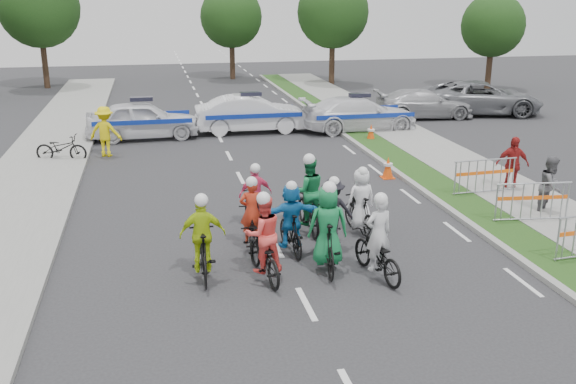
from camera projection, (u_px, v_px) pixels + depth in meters
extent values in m
plane|color=#28282B|center=(306.00, 304.00, 12.29)|extent=(90.00, 90.00, 0.00)
cube|color=gray|center=(441.00, 204.00, 17.97)|extent=(0.20, 60.00, 0.12)
cube|color=#1B4315|center=(464.00, 202.00, 18.11)|extent=(1.20, 60.00, 0.11)
cube|color=gray|center=(521.00, 198.00, 18.47)|extent=(2.40, 60.00, 0.13)
imported|color=black|center=(377.00, 255.00, 13.35)|extent=(0.98, 1.93, 0.97)
imported|color=silver|center=(378.00, 233.00, 13.15)|extent=(0.65, 0.49, 1.61)
sphere|color=white|center=(381.00, 199.00, 12.88)|extent=(0.28, 0.28, 0.28)
imported|color=black|center=(327.00, 245.00, 13.67)|extent=(0.78, 1.97, 1.15)
imported|color=#167D41|center=(328.00, 225.00, 13.48)|extent=(0.91, 0.65, 1.73)
sphere|color=white|center=(329.00, 188.00, 13.19)|extent=(0.30, 0.30, 0.30)
imported|color=black|center=(263.00, 256.00, 13.30)|extent=(0.92, 1.95, 0.98)
imported|color=#FF4C46|center=(263.00, 234.00, 13.10)|extent=(0.88, 0.73, 1.64)
sphere|color=white|center=(263.00, 199.00, 12.83)|extent=(0.28, 0.28, 0.28)
imported|color=black|center=(203.00, 254.00, 13.29)|extent=(0.56, 1.80, 1.07)
imported|color=#BADB17|center=(203.00, 234.00, 13.11)|extent=(0.95, 0.42, 1.61)
sphere|color=white|center=(201.00, 200.00, 12.84)|extent=(0.28, 0.28, 0.28)
imported|color=black|center=(332.00, 228.00, 15.04)|extent=(0.87, 1.76, 0.88)
imported|color=black|center=(333.00, 209.00, 14.85)|extent=(1.03, 0.70, 1.47)
sphere|color=white|center=(334.00, 182.00, 14.61)|extent=(0.26, 0.26, 0.26)
imported|color=black|center=(291.00, 232.00, 14.63)|extent=(0.60, 1.68, 0.99)
imported|color=#1975C0|center=(291.00, 215.00, 14.45)|extent=(1.41, 0.55, 1.49)
sphere|color=white|center=(292.00, 187.00, 14.21)|extent=(0.26, 0.26, 0.26)
imported|color=black|center=(252.00, 231.00, 14.80)|extent=(0.89, 1.83, 0.92)
imported|color=red|center=(252.00, 211.00, 14.61)|extent=(0.61, 0.45, 1.53)
sphere|color=white|center=(252.00, 182.00, 14.35)|extent=(0.27, 0.27, 0.27)
imported|color=black|center=(360.00, 214.00, 15.81)|extent=(0.72, 1.70, 0.99)
imported|color=white|center=(361.00, 198.00, 15.63)|extent=(0.79, 0.58, 1.48)
sphere|color=white|center=(363.00, 172.00, 15.38)|extent=(0.26, 0.26, 0.26)
imported|color=black|center=(308.00, 210.00, 16.02)|extent=(0.71, 1.96, 1.03)
imported|color=#178144|center=(308.00, 191.00, 15.82)|extent=(0.84, 0.66, 1.71)
sphere|color=white|center=(309.00, 160.00, 15.53)|extent=(0.30, 0.30, 0.30)
imported|color=black|center=(255.00, 209.00, 16.17)|extent=(0.74, 1.68, 0.98)
imported|color=#FA457C|center=(255.00, 194.00, 16.00)|extent=(0.91, 0.51, 1.47)
sphere|color=white|center=(255.00, 168.00, 15.75)|extent=(0.25, 0.25, 0.25)
imported|color=silver|center=(143.00, 120.00, 26.10)|extent=(4.61, 1.99, 1.55)
imported|color=silver|center=(251.00, 114.00, 27.33)|extent=(4.76, 1.73, 1.56)
imported|color=silver|center=(359.00, 114.00, 27.62)|extent=(5.06, 2.12, 1.46)
imported|color=#A1A2A6|center=(424.00, 104.00, 30.48)|extent=(4.83, 2.31, 1.36)
imported|color=slate|center=(481.00, 98.00, 31.40)|extent=(6.31, 4.02, 1.62)
imported|color=#545358|center=(551.00, 186.00, 17.04)|extent=(0.99, 0.95, 1.60)
imported|color=maroon|center=(512.00, 165.00, 19.00)|extent=(1.05, 0.60, 1.69)
imported|color=yellow|center=(105.00, 132.00, 23.21)|extent=(1.34, 1.03, 1.83)
cube|color=#F24C0C|center=(387.00, 177.00, 20.69)|extent=(0.40, 0.40, 0.03)
cone|color=#F24C0C|center=(388.00, 167.00, 20.59)|extent=(0.36, 0.36, 0.70)
cylinder|color=silver|center=(388.00, 164.00, 20.56)|extent=(0.29, 0.29, 0.08)
cube|color=#F24C0C|center=(371.00, 141.00, 25.88)|extent=(0.40, 0.40, 0.03)
cone|color=#F24C0C|center=(371.00, 132.00, 25.78)|extent=(0.36, 0.36, 0.70)
cylinder|color=silver|center=(371.00, 130.00, 25.75)|extent=(0.29, 0.29, 0.08)
imported|color=black|center=(61.00, 148.00, 22.61)|extent=(1.93, 1.09, 0.96)
cylinder|color=#382619|center=(332.00, 59.00, 41.63)|extent=(0.36, 0.36, 3.25)
sphere|color=#153611|center=(333.00, 12.00, 40.76)|extent=(4.55, 4.55, 4.55)
cylinder|color=#382619|center=(489.00, 66.00, 39.77)|extent=(0.36, 0.36, 2.75)
sphere|color=#153611|center=(493.00, 25.00, 39.04)|extent=(3.85, 3.85, 3.85)
cylinder|color=#382619|center=(45.00, 60.00, 39.85)|extent=(0.36, 0.36, 3.50)
sphere|color=#153611|center=(39.00, 7.00, 38.92)|extent=(4.90, 4.90, 4.90)
cylinder|color=#382619|center=(232.00, 57.00, 44.20)|extent=(0.36, 0.36, 3.00)
sphere|color=#153611|center=(231.00, 17.00, 43.40)|extent=(4.20, 4.20, 4.20)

